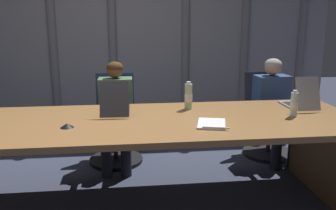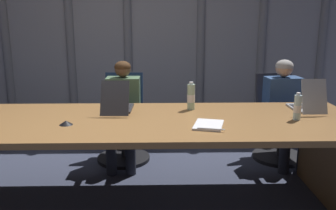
{
  "view_description": "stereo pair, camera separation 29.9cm",
  "coord_description": "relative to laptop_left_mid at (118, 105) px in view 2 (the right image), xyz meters",
  "views": [
    {
      "loc": [
        0.1,
        -2.99,
        1.61
      ],
      "look_at": [
        0.47,
        0.1,
        0.86
      ],
      "focal_mm": 39.13,
      "sensor_mm": 36.0,
      "label": 1
    },
    {
      "loc": [
        0.4,
        -3.01,
        1.61
      ],
      "look_at": [
        0.47,
        0.1,
        0.86
      ],
      "focal_mm": 39.13,
      "sensor_mm": 36.0,
      "label": 2
    }
  ],
  "objects": [
    {
      "name": "ground_plane",
      "position": [
        -0.01,
        -0.28,
        -0.81
      ],
      "size": [
        12.64,
        12.64,
        0.0
      ],
      "primitive_type": "plane",
      "color": "#383D51"
    },
    {
      "name": "conference_table",
      "position": [
        -0.01,
        -0.28,
        -0.2
      ],
      "size": [
        4.25,
        1.2,
        0.76
      ],
      "color": "olive",
      "rests_on": "ground_plane"
    },
    {
      "name": "curtain_backdrop",
      "position": [
        -0.01,
        2.12,
        0.58
      ],
      "size": [
        6.32,
        0.17,
        2.78
      ],
      "color": "#9999A0",
      "rests_on": "ground_plane"
    },
    {
      "name": "laptop_left_mid",
      "position": [
        0.0,
        0.0,
        0.0
      ],
      "size": [
        0.26,
        0.49,
        0.3
      ],
      "rotation": [
        0.0,
        0.0,
        1.54
      ],
      "color": "#2D2D33",
      "rests_on": "conference_table"
    },
    {
      "name": "laptop_center",
      "position": [
        1.75,
        -0.03,
        0.0
      ],
      "size": [
        0.23,
        0.44,
        0.32
      ],
      "rotation": [
        0.0,
        0.0,
        1.59
      ],
      "color": "#A8ADB7",
      "rests_on": "conference_table"
    },
    {
      "name": "office_chair_left_mid",
      "position": [
        -0.03,
        0.74,
        -0.45
      ],
      "size": [
        0.6,
        0.6,
        0.98
      ],
      "rotation": [
        0.0,
        0.0,
        -1.6
      ],
      "color": "navy",
      "rests_on": "ground_plane"
    },
    {
      "name": "office_chair_center",
      "position": [
        1.76,
        0.74,
        -0.45
      ],
      "size": [
        0.6,
        0.61,
        0.97
      ],
      "rotation": [
        0.0,
        0.0,
        -1.41
      ],
      "color": "#2D2D38",
      "rests_on": "ground_plane"
    },
    {
      "name": "person_left_mid",
      "position": [
        -0.02,
        0.57,
        -0.17
      ],
      "size": [
        0.37,
        0.55,
        1.14
      ],
      "rotation": [
        0.0,
        0.0,
        -1.58
      ],
      "color": "#4C6B4C",
      "rests_on": "ground_plane"
    },
    {
      "name": "person_center",
      "position": [
        1.76,
        0.58,
        -0.16
      ],
      "size": [
        0.43,
        0.57,
        1.15
      ],
      "rotation": [
        0.0,
        0.0,
        -1.47
      ],
      "color": "#335184",
      "rests_on": "ground_plane"
    },
    {
      "name": "water_bottle_primary",
      "position": [
        0.68,
        0.06,
        0.06
      ],
      "size": [
        0.07,
        0.07,
        0.26
      ],
      "color": "#ADD1B2",
      "rests_on": "conference_table"
    },
    {
      "name": "water_bottle_secondary",
      "position": [
        1.55,
        -0.32,
        0.05
      ],
      "size": [
        0.06,
        0.06,
        0.23
      ],
      "color": "silver",
      "rests_on": "conference_table"
    },
    {
      "name": "conference_mic_left_side",
      "position": [
        -0.37,
        -0.43,
        -0.04
      ],
      "size": [
        0.11,
        0.11,
        0.03
      ],
      "primitive_type": "cone",
      "color": "black",
      "rests_on": "conference_table"
    },
    {
      "name": "spiral_notepad",
      "position": [
        0.78,
        -0.49,
        -0.05
      ],
      "size": [
        0.29,
        0.35,
        0.03
      ],
      "rotation": [
        0.0,
        0.0,
        -0.26
      ],
      "color": "silver",
      "rests_on": "conference_table"
    }
  ]
}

